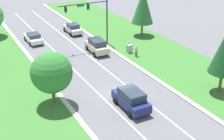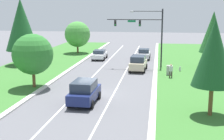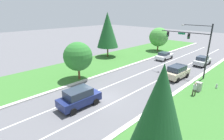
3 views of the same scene
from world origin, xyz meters
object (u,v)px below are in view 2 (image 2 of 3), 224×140
(utility_cabinet, at_px, (169,70))
(white_sedan, at_px, (100,54))
(champagne_suv, at_px, (138,63))
(oak_far_left_tree, at_px, (33,54))
(silver_sedan, at_px, (144,54))
(conifer_far_right_tree, at_px, (214,53))
(navy_suv, at_px, (84,92))
(fire_hydrant, at_px, (180,69))
(pedestrian, at_px, (171,70))
(conifer_mid_left_tree, at_px, (21,25))
(traffic_signal_mast, at_px, (146,29))
(conifer_near_right_tree, at_px, (213,32))
(oak_near_left_tree, at_px, (77,34))

(utility_cabinet, bearing_deg, white_sedan, 134.73)
(champagne_suv, distance_m, oak_far_left_tree, 14.80)
(white_sedan, height_order, utility_cabinet, white_sedan)
(champagne_suv, bearing_deg, silver_sedan, 91.23)
(champagne_suv, bearing_deg, white_sedan, 131.51)
(utility_cabinet, height_order, conifer_far_right_tree, conifer_far_right_tree)
(navy_suv, relative_size, fire_hydrant, 6.55)
(navy_suv, height_order, pedestrian, navy_suv)
(silver_sedan, bearing_deg, oak_far_left_tree, -116.79)
(oak_far_left_tree, relative_size, conifer_mid_left_tree, 0.59)
(traffic_signal_mast, distance_m, champagne_suv, 5.07)
(champagne_suv, bearing_deg, conifer_near_right_tree, 21.00)
(silver_sedan, relative_size, conifer_near_right_tree, 0.59)
(navy_suv, height_order, conifer_near_right_tree, conifer_near_right_tree)
(white_sedan, bearing_deg, oak_near_left_tree, 129.56)
(traffic_signal_mast, xyz_separation_m, conifer_far_right_tree, (5.76, -19.39, -0.49))
(navy_suv, xyz_separation_m, oak_far_left_tree, (-6.42, 4.49, 2.46))
(oak_near_left_tree, distance_m, conifer_far_right_tree, 36.54)
(oak_far_left_tree, bearing_deg, fire_hydrant, 34.74)
(conifer_far_right_tree, distance_m, conifer_mid_left_tree, 29.76)
(traffic_signal_mast, height_order, pedestrian, traffic_signal_mast)
(pedestrian, bearing_deg, navy_suv, 36.74)
(traffic_signal_mast, relative_size, pedestrian, 4.75)
(white_sedan, relative_size, utility_cabinet, 3.76)
(fire_hydrant, relative_size, conifer_mid_left_tree, 0.07)
(silver_sedan, bearing_deg, navy_suv, -98.87)
(utility_cabinet, height_order, pedestrian, pedestrian)
(silver_sedan, distance_m, fire_hydrant, 10.98)
(traffic_signal_mast, relative_size, oak_far_left_tree, 1.44)
(conifer_near_right_tree, bearing_deg, oak_far_left_tree, -145.17)
(pedestrian, xyz_separation_m, oak_far_left_tree, (-14.14, -6.59, 2.56))
(pedestrian, bearing_deg, utility_cabinet, -104.54)
(traffic_signal_mast, relative_size, white_sedan, 1.73)
(champagne_suv, distance_m, pedestrian, 5.72)
(fire_hydrant, bearing_deg, utility_cabinet, -119.73)
(champagne_suv, bearing_deg, pedestrian, -41.47)
(white_sedan, xyz_separation_m, utility_cabinet, (10.76, -10.86, -0.16))
(pedestrian, height_order, oak_near_left_tree, oak_near_left_tree)
(navy_suv, xyz_separation_m, silver_sedan, (3.91, 24.90, -0.18))
(white_sedan, distance_m, oak_near_left_tree, 8.47)
(oak_near_left_tree, bearing_deg, conifer_far_right_tree, -59.39)
(conifer_near_right_tree, xyz_separation_m, oak_far_left_tree, (-19.81, -13.79, -1.46))
(silver_sedan, relative_size, utility_cabinet, 3.69)
(oak_far_left_tree, bearing_deg, conifer_mid_left_tree, 118.56)
(conifer_near_right_tree, bearing_deg, fire_hydrant, -144.84)
(champagne_suv, bearing_deg, utility_cabinet, -28.05)
(silver_sedan, distance_m, conifer_far_right_tree, 27.70)
(utility_cabinet, relative_size, oak_far_left_tree, 0.22)
(conifer_mid_left_tree, bearing_deg, white_sedan, 34.55)
(traffic_signal_mast, bearing_deg, oak_near_left_tree, 136.84)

